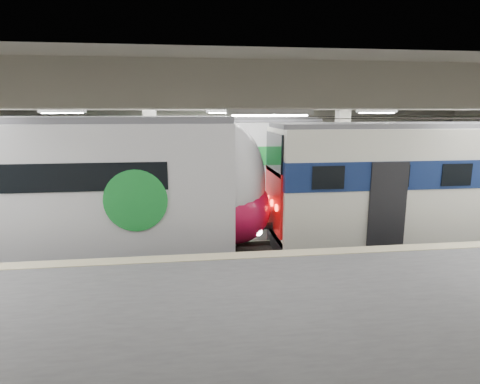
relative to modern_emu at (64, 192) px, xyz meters
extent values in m
cube|color=black|center=(5.59, 0.00, -2.40)|extent=(36.00, 24.00, 0.10)
cube|color=silver|center=(5.59, 0.00, 3.20)|extent=(36.00, 24.00, 0.20)
cube|color=beige|center=(5.59, 10.00, 0.40)|extent=(30.00, 0.10, 5.50)
cube|color=beige|center=(5.59, -10.00, 0.40)|extent=(30.00, 0.10, 5.50)
cube|color=#515153|center=(5.59, -6.50, -1.80)|extent=(30.00, 7.00, 1.10)
cube|color=#C3B38A|center=(5.59, -3.25, -1.24)|extent=(30.00, 0.50, 0.02)
cube|color=beige|center=(2.59, 3.00, 0.40)|extent=(0.50, 0.50, 5.50)
cube|color=beige|center=(10.59, 3.00, 0.40)|extent=(0.50, 0.50, 5.50)
cube|color=beige|center=(5.59, 0.00, 2.90)|extent=(30.00, 18.00, 0.50)
cube|color=#59544C|center=(5.59, 0.00, -2.27)|extent=(30.00, 1.52, 0.16)
cube|color=#59544C|center=(5.59, 5.50, -2.27)|extent=(30.00, 1.52, 0.16)
cylinder|color=black|center=(5.59, 0.00, 2.35)|extent=(30.00, 0.03, 0.03)
cylinder|color=black|center=(5.59, 5.50, 2.35)|extent=(30.00, 0.03, 0.03)
cube|color=white|center=(5.59, -2.00, 2.57)|extent=(26.00, 8.40, 0.12)
cube|color=silver|center=(-1.35, 0.00, 0.19)|extent=(13.62, 3.04, 4.09)
ellipsoid|color=silver|center=(5.47, 0.00, 0.19)|extent=(2.41, 2.98, 4.01)
ellipsoid|color=#B40F38|center=(5.59, 0.00, -0.71)|extent=(2.56, 3.04, 2.45)
cylinder|color=#1A8F32|center=(2.47, -1.55, -0.01)|extent=(1.89, 0.06, 1.89)
cube|color=#4C4C51|center=(-1.35, 0.00, 2.34)|extent=(13.62, 2.49, 0.20)
cube|color=black|center=(-1.35, 0.00, -2.00)|extent=(13.62, 2.13, 0.70)
cube|color=silver|center=(13.87, 0.00, 0.09)|extent=(13.66, 3.00, 3.89)
cube|color=navy|center=(13.87, 0.00, 0.56)|extent=(13.70, 3.06, 0.95)
cube|color=red|center=(7.00, 0.00, -0.45)|extent=(0.08, 2.55, 2.14)
cube|color=black|center=(7.00, 0.00, 1.18)|extent=(0.08, 2.40, 1.40)
cube|color=#4C4C51|center=(13.87, 0.00, 2.12)|extent=(13.66, 2.34, 0.16)
cube|color=black|center=(13.87, 0.00, -2.00)|extent=(13.66, 2.10, 0.70)
cube|color=silver|center=(2.85, 5.50, 0.13)|extent=(14.61, 3.09, 3.96)
cube|color=#1A8F32|center=(2.85, 5.50, 0.65)|extent=(14.65, 3.15, 0.83)
cube|color=#4C4C51|center=(2.85, 5.50, 2.21)|extent=(14.60, 2.57, 0.16)
cube|color=black|center=(2.85, 5.50, -2.05)|extent=(14.61, 2.77, 0.60)
camera|label=1|loc=(4.05, -13.49, 2.62)|focal=30.00mm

